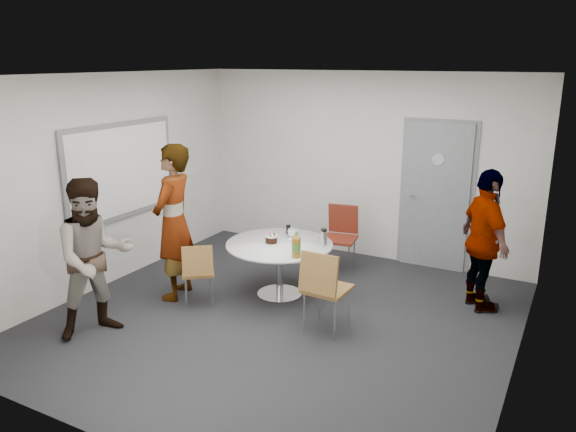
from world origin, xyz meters
The scene contains 15 objects.
floor centered at (0.00, 0.00, 0.00)m, with size 5.00×5.00×0.00m, color black.
ceiling centered at (0.00, 0.00, 2.70)m, with size 5.00×5.00×0.00m, color silver.
wall_back centered at (0.00, 2.50, 1.35)m, with size 5.00×5.00×0.00m, color beige.
wall_left centered at (-2.50, 0.00, 1.35)m, with size 5.00×5.00×0.00m, color beige.
wall_right centered at (2.50, 0.00, 1.35)m, with size 5.00×5.00×0.00m, color beige.
wall_front centered at (0.00, -2.50, 1.35)m, with size 5.00×5.00×0.00m, color beige.
door centered at (1.10, 2.48, 1.03)m, with size 1.02×0.17×2.12m.
whiteboard centered at (-2.46, 0.20, 1.45)m, with size 0.04×1.90×1.25m.
table centered at (-0.29, 0.57, 0.59)m, with size 1.31×1.31×0.99m.
chair_near_left centered at (-1.02, -0.15, 0.47)m, with size 0.53×0.54×0.78m.
chair_near_right centered at (0.59, -0.09, 0.58)m, with size 0.46×0.50×0.94m.
chair_far centered at (0.00, 1.76, 0.56)m, with size 0.50×0.54×0.92m.
person_main centered at (-1.44, -0.04, 0.95)m, with size 0.70×0.46×1.91m, color #A5C6EA.
person_left centered at (-1.55, -1.21, 0.85)m, with size 0.83×0.65×1.70m, color white.
person_right centered at (1.95, 1.36, 0.84)m, with size 0.98×0.41×1.68m, color black.
Camera 1 is at (2.86, -5.11, 2.87)m, focal length 35.00 mm.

